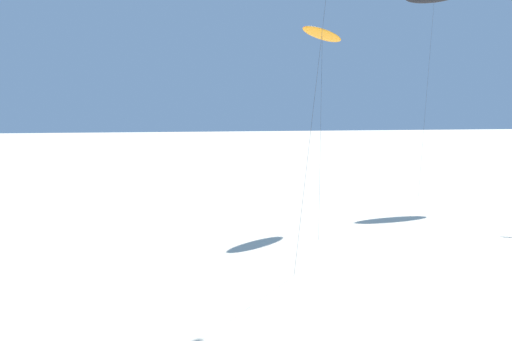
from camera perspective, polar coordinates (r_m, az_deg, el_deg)
flying_kite_4 at (r=46.69m, az=6.43°, el=12.93°), size 4.63×11.45×14.45m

